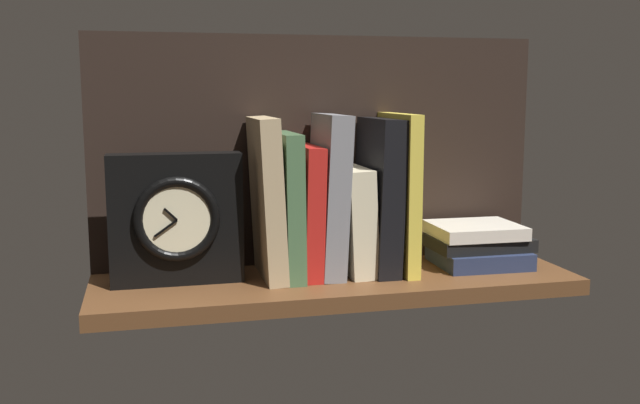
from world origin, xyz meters
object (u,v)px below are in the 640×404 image
book_black_skeptic (379,195)px  book_green_romantic (287,205)px  book_tan_shortstories (267,198)px  book_gray_chess (329,195)px  book_red_requiem (307,211)px  book_stack_side (478,245)px  book_cream_twain (353,220)px  book_yellow_seinlanguage (398,192)px  framed_clock (176,219)px

book_black_skeptic → book_green_romantic: bearing=180.0°
book_tan_shortstories → book_gray_chess: size_ratio=0.98×
book_red_requiem → book_stack_side: book_red_requiem is taller
book_cream_twain → book_stack_side: (21.88, -0.60, -5.12)cm
book_cream_twain → book_stack_side: 22.48cm
book_red_requiem → book_yellow_seinlanguage: book_yellow_seinlanguage is taller
book_cream_twain → book_black_skeptic: 5.81cm
book_cream_twain → framed_clock: framed_clock is taller
book_yellow_seinlanguage → book_stack_side: size_ratio=1.57×
book_cream_twain → book_yellow_seinlanguage: (7.65, 0.00, 4.28)cm
book_black_skeptic → book_stack_side: size_ratio=1.52×
book_tan_shortstories → book_cream_twain: 14.74cm
book_cream_twain → framed_clock: size_ratio=0.86×
book_black_skeptic → book_cream_twain: bearing=180.0°
book_green_romantic → book_cream_twain: (10.90, 0.00, -2.86)cm
book_green_romantic → book_gray_chess: book_gray_chess is taller
book_gray_chess → book_cream_twain: 5.96cm
book_stack_side → framed_clock: bearing=-179.9°
book_yellow_seinlanguage → book_gray_chess: bearing=180.0°
book_gray_chess → book_black_skeptic: size_ratio=1.03×
book_red_requiem → book_stack_side: size_ratio=1.27×
book_green_romantic → book_black_skeptic: bearing=0.0°
book_green_romantic → book_yellow_seinlanguage: bearing=0.0°
book_red_requiem → book_yellow_seinlanguage: (15.38, 0.00, 2.46)cm
book_tan_shortstories → book_cream_twain: bearing=0.0°
book_gray_chess → book_cream_twain: size_ratio=1.50×
book_cream_twain → book_yellow_seinlanguage: bearing=0.0°
framed_clock → book_stack_side: size_ratio=1.22×
book_stack_side → book_yellow_seinlanguage: bearing=177.6°
book_stack_side → book_green_romantic: bearing=179.0°
book_black_skeptic → framed_clock: size_ratio=1.25×
book_tan_shortstories → book_gray_chess: book_gray_chess is taller
book_tan_shortstories → framed_clock: size_ratio=1.26×
book_yellow_seinlanguage → framed_clock: 36.02cm
book_cream_twain → framed_clock: 28.30cm
book_yellow_seinlanguage → book_stack_side: 17.07cm
book_tan_shortstories → book_red_requiem: (6.45, 0.00, -2.24)cm
book_green_romantic → book_red_requiem: size_ratio=1.10×
framed_clock → book_stack_side: bearing=0.1°
book_green_romantic → book_yellow_seinlanguage: size_ratio=0.89×
book_tan_shortstories → book_red_requiem: bearing=0.0°
book_red_requiem → framed_clock: 20.54cm
book_black_skeptic → book_stack_side: (17.57, -0.60, -9.02)cm
book_stack_side → book_black_skeptic: bearing=178.0°
book_tan_shortstories → book_stack_side: size_ratio=1.54×
book_black_skeptic → book_yellow_seinlanguage: book_yellow_seinlanguage is taller
book_red_requiem → framed_clock: book_red_requiem is taller
book_red_requiem → book_cream_twain: bearing=0.0°
book_cream_twain → book_black_skeptic: size_ratio=0.69×
book_cream_twain → framed_clock: (-28.25, -0.65, 1.50)cm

